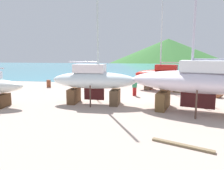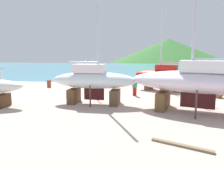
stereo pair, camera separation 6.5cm
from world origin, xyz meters
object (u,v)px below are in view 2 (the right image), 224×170
(sailboat_mid_port, at_px, (163,75))
(worker, at_px, (135,87))
(barrel_tipped_center, at_px, (4,87))
(barrel_rust_mid, at_px, (219,94))
(sailboat_far_slipway, at_px, (199,82))
(sailboat_small_center, at_px, (94,81))
(barrel_tipped_left, at_px, (49,84))
(barrel_tipped_right, at_px, (195,90))
(barrel_ochre, at_px, (223,89))

(sailboat_mid_port, bearing_deg, worker, 65.97)
(sailboat_mid_port, xyz_separation_m, barrel_tipped_center, (-19.11, -2.24, -1.50))
(sailboat_mid_port, height_order, barrel_rust_mid, sailboat_mid_port)
(sailboat_far_slipway, relative_size, barrel_tipped_center, 16.58)
(barrel_rust_mid, bearing_deg, sailboat_small_center, -159.65)
(sailboat_far_slipway, distance_m, barrel_tipped_center, 22.04)
(sailboat_small_center, relative_size, barrel_tipped_left, 11.51)
(sailboat_far_slipway, bearing_deg, barrel_tipped_right, -85.35)
(barrel_ochre, xyz_separation_m, barrel_tipped_right, (-3.39, -1.77, 0.11))
(barrel_tipped_right, distance_m, barrel_tipped_center, 22.28)
(barrel_tipped_right, relative_size, barrel_tipped_center, 0.93)
(sailboat_mid_port, height_order, barrel_tipped_center, sailboat_mid_port)
(sailboat_mid_port, relative_size, barrel_ochre, 13.06)
(barrel_ochre, relative_size, barrel_tipped_center, 0.95)
(sailboat_small_center, bearing_deg, sailboat_mid_port, 50.72)
(barrel_ochre, height_order, barrel_tipped_left, barrel_tipped_left)
(barrel_tipped_right, xyz_separation_m, barrel_tipped_center, (-22.28, -0.29, -0.14))
(sailboat_small_center, distance_m, barrel_ochre, 15.18)
(sailboat_far_slipway, distance_m, worker, 7.48)
(barrel_rust_mid, height_order, barrel_tipped_right, barrel_tipped_right)
(barrel_tipped_left, bearing_deg, barrel_rust_mid, -10.56)
(sailboat_mid_port, xyz_separation_m, barrel_tipped_right, (3.17, -1.95, -1.37))
(barrel_ochre, xyz_separation_m, barrel_tipped_left, (-21.04, 0.45, 0.14))
(worker, distance_m, barrel_ochre, 10.37)
(sailboat_mid_port, distance_m, worker, 4.97)
(worker, bearing_deg, sailboat_mid_port, -68.19)
(sailboat_small_center, distance_m, worker, 5.33)
(worker, height_order, barrel_tipped_center, worker)
(sailboat_mid_port, distance_m, barrel_tipped_center, 19.30)
(sailboat_small_center, bearing_deg, barrel_tipped_right, 31.68)
(barrel_tipped_right, bearing_deg, barrel_tipped_center, -179.26)
(worker, relative_size, barrel_rust_mid, 2.07)
(sailboat_small_center, relative_size, sailboat_mid_port, 0.92)
(sailboat_mid_port, distance_m, barrel_rust_mid, 6.29)
(sailboat_small_center, xyz_separation_m, barrel_rust_mid, (11.63, 4.31, -1.68))
(sailboat_far_slipway, bearing_deg, worker, -32.18)
(barrel_ochre, bearing_deg, worker, -160.10)
(worker, height_order, barrel_ochre, worker)
(sailboat_small_center, relative_size, barrel_tipped_center, 11.49)
(sailboat_small_center, xyz_separation_m, barrel_ochre, (13.09, 7.51, -1.69))
(sailboat_small_center, xyz_separation_m, barrel_tipped_right, (9.70, 5.74, -1.58))
(barrel_ochre, bearing_deg, sailboat_far_slipway, -118.24)
(sailboat_small_center, xyz_separation_m, barrel_tipped_center, (-12.58, 5.46, -1.72))
(sailboat_far_slipway, height_order, barrel_tipped_center, sailboat_far_slipway)
(sailboat_mid_port, bearing_deg, barrel_ochre, -164.95)
(barrel_ochre, distance_m, barrel_tipped_left, 21.05)
(sailboat_far_slipway, height_order, barrel_tipped_right, sailboat_far_slipway)
(barrel_rust_mid, bearing_deg, barrel_tipped_left, 169.44)
(sailboat_mid_port, xyz_separation_m, worker, (-3.18, -3.71, -0.90))
(sailboat_far_slipway, relative_size, barrel_tipped_left, 16.61)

